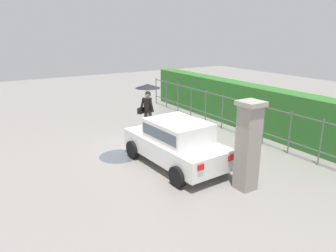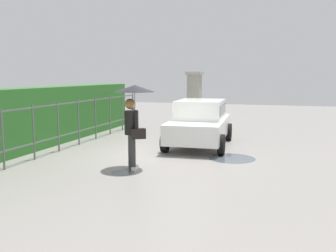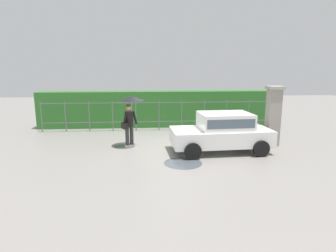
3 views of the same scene
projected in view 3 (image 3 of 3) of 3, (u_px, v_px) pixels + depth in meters
The scene contains 8 objects.
ground_plane at pixel (169, 147), 11.57m from camera, with size 40.00×40.00×0.00m, color gray.
car at pixel (222, 131), 10.82m from camera, with size 3.82×2.04×1.48m.
pedestrian at pixel (130, 110), 11.28m from camera, with size 1.01×1.01×2.05m.
gate_pillar at pixel (273, 115), 11.61m from camera, with size 0.60×0.60×2.42m.
fence_section at pixel (159, 114), 14.41m from camera, with size 11.58×0.05×1.50m.
hedge_row at pixel (158, 109), 15.41m from camera, with size 12.53×0.90×1.90m, color #2D6B28.
puddle_near at pixel (183, 163), 9.62m from camera, with size 1.29×1.29×0.00m, color #4C545B.
puddle_far at pixel (121, 146), 11.67m from camera, with size 0.55×0.55×0.00m, color #4C545B.
Camera 3 is at (-0.85, -11.12, 3.18)m, focal length 30.61 mm.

